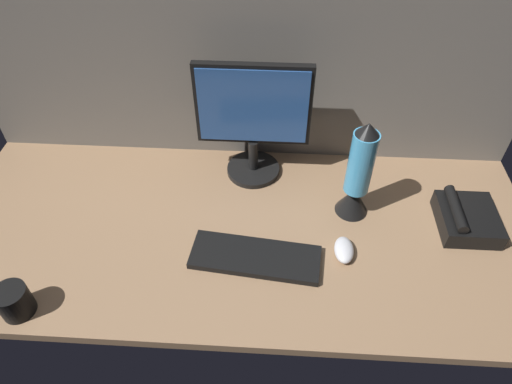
% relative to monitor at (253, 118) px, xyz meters
% --- Properties ---
extents(ground_plane, '(1.80, 0.80, 0.03)m').
position_rel_monitor_xyz_m(ground_plane, '(-0.03, -0.25, -0.23)').
color(ground_plane, '#8C6B4C').
extents(cubicle_wall_back, '(1.80, 0.05, 0.62)m').
position_rel_monitor_xyz_m(cubicle_wall_back, '(-0.03, 0.12, 0.09)').
color(cubicle_wall_back, slate).
rests_on(cubicle_wall_back, ground_plane).
extents(monitor, '(0.36, 0.18, 0.41)m').
position_rel_monitor_xyz_m(monitor, '(0.00, 0.00, 0.00)').
color(monitor, black).
rests_on(monitor, ground_plane).
extents(keyboard, '(0.38, 0.17, 0.02)m').
position_rel_monitor_xyz_m(keyboard, '(0.03, -0.38, -0.21)').
color(keyboard, black).
rests_on(keyboard, ground_plane).
extents(mouse, '(0.06, 0.10, 0.03)m').
position_rel_monitor_xyz_m(mouse, '(0.28, -0.35, -0.20)').
color(mouse, silver).
rests_on(mouse, ground_plane).
extents(mug_black_travel, '(0.09, 0.09, 0.09)m').
position_rel_monitor_xyz_m(mug_black_travel, '(-0.58, -0.58, -0.18)').
color(mug_black_travel, black).
rests_on(mug_black_travel, ground_plane).
extents(lava_lamp, '(0.10, 0.10, 0.34)m').
position_rel_monitor_xyz_m(lava_lamp, '(0.32, -0.17, -0.08)').
color(lava_lamp, black).
rests_on(lava_lamp, ground_plane).
extents(desk_phone, '(0.17, 0.19, 0.09)m').
position_rel_monitor_xyz_m(desk_phone, '(0.66, -0.21, -0.19)').
color(desk_phone, black).
rests_on(desk_phone, ground_plane).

